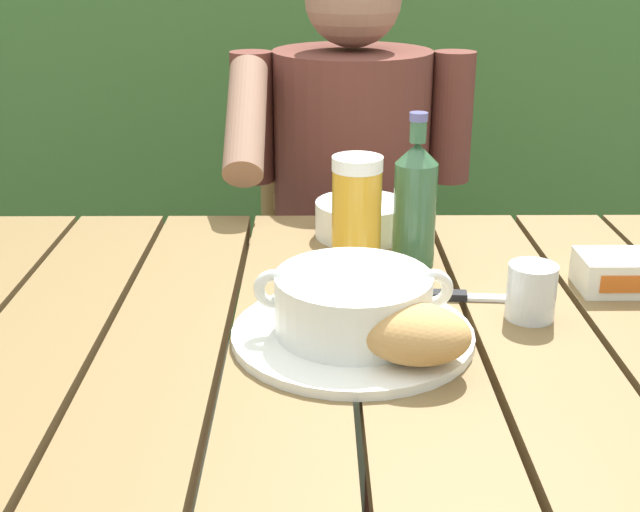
{
  "coord_description": "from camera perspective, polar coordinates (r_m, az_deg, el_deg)",
  "views": [
    {
      "loc": [
        0.03,
        -0.94,
        1.23
      ],
      "look_at": [
        0.04,
        0.07,
        0.84
      ],
      "focal_mm": 46.32,
      "sensor_mm": 36.0,
      "label": 1
    }
  ],
  "objects": [
    {
      "name": "dining_table",
      "position": [
        1.09,
        -2.06,
        -9.4
      ],
      "size": [
        1.37,
        0.9,
        0.77
      ],
      "color": "brown",
      "rests_on": "ground_plane"
    },
    {
      "name": "hedge_backdrop",
      "position": [
        2.77,
        2.41,
        14.24
      ],
      "size": [
        3.95,
        0.85,
        1.82
      ],
      "color": "#3D672E",
      "rests_on": "ground_plane"
    },
    {
      "name": "chair_near_diner",
      "position": [
        1.98,
        1.83,
        -1.68
      ],
      "size": [
        0.42,
        0.48,
        0.92
      ],
      "color": "brown",
      "rests_on": "ground_plane"
    },
    {
      "name": "person_eating",
      "position": [
        1.7,
        2.09,
        3.85
      ],
      "size": [
        0.48,
        0.47,
        1.23
      ],
      "color": "brown",
      "rests_on": "ground_plane"
    },
    {
      "name": "serving_plate",
      "position": [
        1.01,
        2.26,
        -5.43
      ],
      "size": [
        0.3,
        0.3,
        0.01
      ],
      "color": "white",
      "rests_on": "dining_table"
    },
    {
      "name": "soup_bowl",
      "position": [
        0.99,
        2.3,
        -3.15
      ],
      "size": [
        0.24,
        0.19,
        0.08
      ],
      "color": "white",
      "rests_on": "serving_plate"
    },
    {
      "name": "bread_roll",
      "position": [
        0.93,
        6.6,
        -5.36
      ],
      "size": [
        0.14,
        0.12,
        0.07
      ],
      "color": "tan",
      "rests_on": "serving_plate"
    },
    {
      "name": "beer_glass",
      "position": [
        1.18,
        2.55,
        2.8
      ],
      "size": [
        0.07,
        0.07,
        0.17
      ],
      "color": "gold",
      "rests_on": "dining_table"
    },
    {
      "name": "beer_bottle",
      "position": [
        1.22,
        6.58,
        3.74
      ],
      "size": [
        0.06,
        0.06,
        0.23
      ],
      "color": "#37623E",
      "rests_on": "dining_table"
    },
    {
      "name": "water_glass_small",
      "position": [
        1.09,
        14.39,
        -2.39
      ],
      "size": [
        0.06,
        0.06,
        0.07
      ],
      "color": "silver",
      "rests_on": "dining_table"
    },
    {
      "name": "butter_tub",
      "position": [
        1.22,
        19.93,
        -1.07
      ],
      "size": [
        0.11,
        0.09,
        0.05
      ],
      "color": "white",
      "rests_on": "dining_table"
    },
    {
      "name": "table_knife",
      "position": [
        1.14,
        9.96,
        -2.77
      ],
      "size": [
        0.17,
        0.03,
        0.01
      ],
      "color": "silver",
      "rests_on": "dining_table"
    },
    {
      "name": "diner_bowl",
      "position": [
        1.35,
        2.85,
        2.58
      ],
      "size": [
        0.15,
        0.15,
        0.06
      ],
      "color": "white",
      "rests_on": "dining_table"
    }
  ]
}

